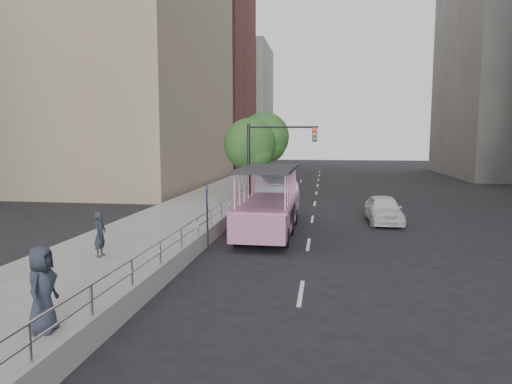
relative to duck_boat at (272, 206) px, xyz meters
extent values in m
plane|color=black|center=(0.86, -6.88, -1.14)|extent=(160.00, 160.00, 0.00)
cube|color=#989893|center=(-4.89, 3.12, -0.99)|extent=(5.50, 80.00, 0.30)
cube|color=gray|center=(-2.26, -4.88, -0.66)|extent=(0.24, 30.00, 0.36)
cylinder|color=silver|center=(-2.26, -14.88, -0.13)|extent=(0.07, 0.07, 0.70)
cylinder|color=silver|center=(-2.26, -12.88, -0.13)|extent=(0.07, 0.07, 0.70)
cylinder|color=silver|center=(-2.26, -10.88, -0.13)|extent=(0.07, 0.07, 0.70)
cylinder|color=silver|center=(-2.26, -8.88, -0.13)|extent=(0.07, 0.07, 0.70)
cylinder|color=silver|center=(-2.26, -6.88, -0.13)|extent=(0.07, 0.07, 0.70)
cylinder|color=silver|center=(-2.26, -4.88, -0.13)|extent=(0.07, 0.07, 0.70)
cylinder|color=silver|center=(-2.26, -2.88, -0.13)|extent=(0.07, 0.07, 0.70)
cylinder|color=silver|center=(-2.26, -0.88, -0.13)|extent=(0.07, 0.07, 0.70)
cylinder|color=silver|center=(-2.26, 1.12, -0.13)|extent=(0.07, 0.07, 0.70)
cylinder|color=silver|center=(-2.26, 3.12, -0.13)|extent=(0.07, 0.07, 0.70)
cylinder|color=silver|center=(-2.26, 5.12, -0.13)|extent=(0.07, 0.07, 0.70)
cylinder|color=silver|center=(-2.26, -4.88, -0.13)|extent=(0.06, 22.00, 0.06)
cylinder|color=silver|center=(-2.26, -4.88, 0.20)|extent=(0.06, 22.00, 0.06)
cylinder|color=black|center=(-1.00, -3.53, -0.74)|extent=(0.32, 0.80, 0.80)
cylinder|color=black|center=(0.95, -3.54, -0.74)|extent=(0.32, 0.80, 0.80)
cylinder|color=black|center=(-0.98, -1.05, -0.74)|extent=(0.32, 0.80, 0.80)
cylinder|color=black|center=(0.97, -1.06, -0.74)|extent=(0.32, 0.80, 0.80)
cylinder|color=black|center=(-0.97, 1.43, -0.74)|extent=(0.32, 0.80, 0.80)
cylinder|color=black|center=(0.98, 1.42, -0.74)|extent=(0.32, 0.80, 0.80)
cube|color=#EE97C6|center=(-0.01, -0.88, -0.23)|extent=(2.26, 7.28, 1.11)
cube|color=#EE97C6|center=(0.02, 3.37, -0.01)|extent=(2.18, 1.90, 1.38)
cylinder|color=#EE97C6|center=(0.03, 4.13, 0.26)|extent=(2.09, 0.63, 2.08)
cube|color=#A7618C|center=(-0.03, -4.65, -0.23)|extent=(2.22, 0.32, 1.11)
cube|color=#A7618C|center=(-0.01, -0.88, 0.38)|extent=(2.37, 7.55, 0.11)
cube|color=#242427|center=(-0.01, -1.23, 1.87)|extent=(2.38, 5.86, 0.12)
cube|color=#96A8B2|center=(0.01, 1.82, 0.92)|extent=(2.04, 0.20, 0.93)
cube|color=#EE97C6|center=(0.01, 2.22, 0.65)|extent=(1.95, 0.90, 0.44)
imported|color=silver|center=(5.52, 2.60, -0.43)|extent=(1.78, 4.18, 1.41)
imported|color=#262B37|center=(-5.10, -6.99, -0.06)|extent=(0.40, 0.59, 1.55)
imported|color=#262B37|center=(-3.32, -12.93, 0.08)|extent=(0.69, 0.96, 1.83)
cylinder|color=black|center=(-2.14, -3.88, 0.03)|extent=(0.07, 0.07, 2.33)
cube|color=navy|center=(-2.14, -3.88, 1.00)|extent=(0.20, 0.55, 0.84)
cube|color=silver|center=(-2.11, -3.88, 1.00)|extent=(0.13, 0.36, 0.51)
cylinder|color=black|center=(-2.04, 5.62, 1.46)|extent=(0.18, 0.18, 5.20)
cylinder|color=black|center=(-0.04, 5.62, 3.86)|extent=(4.20, 0.12, 0.12)
cube|color=black|center=(1.86, 5.62, 3.41)|extent=(0.28, 0.22, 0.85)
sphere|color=red|center=(1.86, 5.49, 3.71)|extent=(0.16, 0.16, 0.16)
cylinder|color=#3C2B1B|center=(-2.54, 9.12, 0.40)|extent=(0.22, 0.22, 3.08)
sphere|color=#2E6327|center=(-2.54, 9.12, 2.82)|extent=(3.52, 3.52, 3.52)
sphere|color=#2E6327|center=(-2.14, 8.82, 2.27)|extent=(2.42, 2.42, 2.42)
cylinder|color=#3C2B1B|center=(-2.34, 15.12, 0.60)|extent=(0.22, 0.22, 3.47)
sphere|color=#2E6327|center=(-2.34, 15.12, 3.33)|extent=(3.97, 3.97, 3.97)
sphere|color=#2E6327|center=(-1.94, 14.82, 2.71)|extent=(2.73, 2.73, 2.73)
cube|color=brown|center=(-17.14, 41.12, 11.86)|extent=(18.00, 16.00, 26.00)
cube|color=gray|center=(-15.14, 57.12, 8.86)|extent=(16.00, 14.00, 20.00)
camera|label=1|loc=(2.46, -21.35, 3.19)|focal=32.00mm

